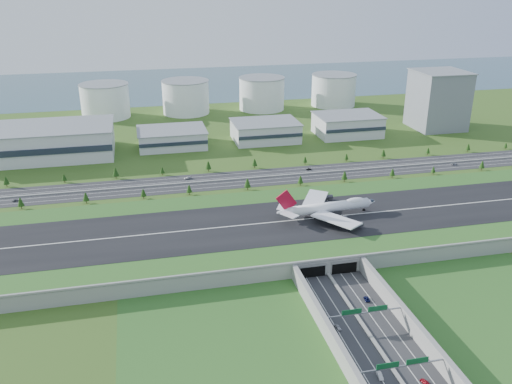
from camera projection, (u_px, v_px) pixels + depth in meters
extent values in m
plane|color=#345D1D|center=(300.00, 232.00, 322.05)|extent=(1200.00, 1200.00, 0.00)
cube|color=gray|center=(300.00, 226.00, 320.55)|extent=(520.00, 100.00, 8.00)
cube|color=#21501B|center=(300.00, 220.00, 319.01)|extent=(520.00, 100.00, 0.16)
cube|color=black|center=(300.00, 220.00, 318.96)|extent=(520.00, 58.00, 0.12)
cube|color=silver|center=(300.00, 220.00, 318.93)|extent=(520.00, 0.90, 0.02)
cube|color=gray|center=(329.00, 259.00, 274.18)|extent=(520.00, 1.20, 1.20)
cube|color=#28282B|center=(378.00, 348.00, 222.63)|extent=(34.00, 120.00, 0.12)
cube|color=gray|center=(378.00, 347.00, 222.49)|extent=(1.60, 120.00, 0.90)
cube|color=gray|center=(328.00, 332.00, 226.47)|extent=(2.40, 100.00, 8.00)
cube|color=gray|center=(408.00, 320.00, 233.90)|extent=(2.40, 100.00, 8.00)
cube|color=black|center=(313.00, 271.00, 273.75)|extent=(13.00, 1.20, 6.00)
cube|color=black|center=(344.00, 267.00, 277.22)|extent=(13.00, 1.20, 6.00)
cylinder|color=gray|center=(322.00, 326.00, 231.01)|extent=(0.70, 0.70, 7.00)
cylinder|color=gray|center=(404.00, 314.00, 238.77)|extent=(0.70, 0.70, 7.00)
cube|color=gray|center=(364.00, 313.00, 233.50)|extent=(38.00, 0.50, 0.50)
cube|color=#0C4C23|center=(352.00, 312.00, 231.66)|extent=(9.00, 0.30, 2.40)
cube|color=#0C4C23|center=(378.00, 308.00, 234.11)|extent=(9.00, 0.30, 2.40)
cylinder|color=gray|center=(354.00, 382.00, 199.39)|extent=(0.70, 0.70, 7.00)
cylinder|color=gray|center=(447.00, 366.00, 207.14)|extent=(0.70, 0.70, 7.00)
cube|color=gray|center=(402.00, 366.00, 201.87)|extent=(38.00, 0.50, 0.50)
cube|color=#0C4C23|center=(388.00, 366.00, 200.03)|extent=(9.00, 0.30, 2.40)
cube|color=#0C4C23|center=(417.00, 361.00, 202.48)|extent=(9.00, 0.30, 2.40)
cube|color=#28282B|center=(263.00, 177.00, 407.88)|extent=(560.00, 36.00, 0.12)
cylinder|color=#3D2819|center=(21.00, 207.00, 353.34)|extent=(0.50, 0.50, 2.77)
cone|color=#12350E|center=(21.00, 202.00, 352.01)|extent=(4.31, 4.31, 5.54)
cylinder|color=#3D2819|center=(86.00, 201.00, 361.68)|extent=(0.50, 0.50, 2.75)
cone|color=#12350E|center=(86.00, 197.00, 360.35)|extent=(4.27, 4.27, 5.50)
cylinder|color=#3D2819|center=(144.00, 197.00, 369.41)|extent=(0.50, 0.50, 2.52)
cone|color=#12350E|center=(143.00, 192.00, 368.19)|extent=(3.93, 3.93, 5.05)
cylinder|color=#3D2819|center=(189.00, 193.00, 375.77)|extent=(0.50, 0.50, 2.60)
cone|color=#12350E|center=(189.00, 189.00, 374.52)|extent=(4.05, 4.05, 5.20)
cylinder|color=#3D2819|center=(247.00, 188.00, 384.11)|extent=(0.50, 0.50, 3.03)
cone|color=#12350E|center=(247.00, 183.00, 382.65)|extent=(4.72, 4.72, 6.06)
cylinder|color=#3D2819|center=(300.00, 184.00, 392.19)|extent=(0.50, 0.50, 2.61)
cone|color=#12350E|center=(300.00, 179.00, 390.93)|extent=(4.06, 4.06, 5.21)
cylinder|color=#3D2819|center=(344.00, 180.00, 399.05)|extent=(0.50, 0.50, 2.87)
cone|color=#12350E|center=(345.00, 175.00, 397.67)|extent=(4.47, 4.47, 5.74)
cylinder|color=#3D2819|center=(392.00, 176.00, 406.91)|extent=(0.50, 0.50, 2.53)
cone|color=#12350E|center=(392.00, 172.00, 405.69)|extent=(3.94, 3.94, 5.06)
cylinder|color=#3D2819|center=(433.00, 173.00, 413.90)|extent=(0.50, 0.50, 2.21)
cone|color=#12350E|center=(433.00, 169.00, 412.84)|extent=(3.43, 3.43, 4.41)
cylinder|color=#3D2819|center=(481.00, 169.00, 422.32)|extent=(0.50, 0.50, 2.68)
cone|color=#12350E|center=(482.00, 164.00, 421.03)|extent=(4.17, 4.17, 5.36)
cylinder|color=#3D2819|center=(7.00, 185.00, 389.61)|extent=(0.50, 0.50, 2.78)
cone|color=#12350E|center=(6.00, 180.00, 388.27)|extent=(4.32, 4.32, 5.56)
cylinder|color=#3D2819|center=(65.00, 181.00, 397.83)|extent=(0.50, 0.50, 2.28)
cone|color=#12350E|center=(64.00, 177.00, 396.73)|extent=(3.55, 3.55, 4.56)
cylinder|color=#3D2819|center=(116.00, 177.00, 405.21)|extent=(0.50, 0.50, 3.00)
cone|color=#12350E|center=(115.00, 172.00, 403.76)|extent=(4.67, 4.67, 6.00)
cylinder|color=#3D2819|center=(162.00, 174.00, 412.38)|extent=(0.50, 0.50, 2.22)
cone|color=#12350E|center=(162.00, 170.00, 411.31)|extent=(3.45, 3.45, 4.43)
cylinder|color=#3D2819|center=(208.00, 170.00, 419.46)|extent=(0.50, 0.50, 2.96)
cone|color=#12350E|center=(208.00, 165.00, 418.03)|extent=(4.61, 4.61, 5.92)
cylinder|color=#3D2819|center=(255.00, 166.00, 427.00)|extent=(0.50, 0.50, 2.71)
cone|color=#12350E|center=(255.00, 162.00, 425.70)|extent=(4.21, 4.21, 5.42)
cylinder|color=#3D2819|center=(305.00, 163.00, 435.58)|extent=(0.50, 0.50, 2.25)
cone|color=#12350E|center=(305.00, 160.00, 434.49)|extent=(3.50, 3.50, 4.50)
cylinder|color=#3D2819|center=(346.00, 160.00, 442.79)|extent=(0.50, 0.50, 2.21)
cone|color=#12350E|center=(346.00, 157.00, 441.72)|extent=(3.44, 3.44, 4.42)
cylinder|color=#3D2819|center=(383.00, 157.00, 449.35)|extent=(0.50, 0.50, 2.67)
cone|color=#12350E|center=(383.00, 153.00, 448.06)|extent=(4.15, 4.15, 5.33)
cylinder|color=#3D2819|center=(428.00, 154.00, 457.74)|extent=(0.50, 0.50, 2.24)
cone|color=#12350E|center=(428.00, 150.00, 456.66)|extent=(3.48, 3.48, 4.47)
cylinder|color=#3D2819|center=(468.00, 151.00, 465.40)|extent=(0.50, 0.50, 2.53)
cone|color=#12350E|center=(468.00, 147.00, 464.18)|extent=(3.94, 3.94, 5.07)
cylinder|color=#3D2819|center=(505.00, 148.00, 473.00)|extent=(0.50, 0.50, 2.02)
cone|color=#12350E|center=(506.00, 145.00, 472.03)|extent=(3.15, 3.15, 4.05)
cube|color=silver|center=(39.00, 142.00, 449.82)|extent=(120.00, 60.00, 25.00)
cube|color=silver|center=(172.00, 138.00, 478.67)|extent=(58.00, 42.00, 15.00)
cube|color=silver|center=(265.00, 131.00, 495.65)|extent=(58.00, 42.00, 17.00)
cube|color=silver|center=(347.00, 125.00, 511.60)|extent=(58.00, 42.00, 19.00)
cube|color=slate|center=(438.00, 100.00, 528.73)|extent=(46.00, 46.00, 55.00)
cylinder|color=white|center=(105.00, 101.00, 571.10)|extent=(50.00, 50.00, 35.00)
cylinder|color=white|center=(186.00, 97.00, 588.45)|extent=(50.00, 50.00, 35.00)
cylinder|color=white|center=(262.00, 94.00, 605.79)|extent=(50.00, 50.00, 35.00)
cylinder|color=white|center=(333.00, 90.00, 623.14)|extent=(50.00, 50.00, 35.00)
cube|color=#325260|center=(199.00, 83.00, 755.79)|extent=(1200.00, 260.00, 0.06)
cylinder|color=white|center=(328.00, 207.00, 322.57)|extent=(51.75, 9.17, 5.88)
cone|color=white|center=(370.00, 202.00, 329.79)|extent=(7.72, 6.34, 5.88)
cone|color=white|center=(285.00, 212.00, 315.22)|extent=(9.55, 6.46, 5.88)
ellipsoid|color=white|center=(355.00, 201.00, 326.35)|extent=(12.81, 5.38, 3.62)
cube|color=white|center=(336.00, 220.00, 308.55)|extent=(25.81, 29.39, 1.45)
cube|color=white|center=(315.00, 199.00, 336.33)|extent=(23.63, 29.96, 1.45)
cylinder|color=#38383D|center=(343.00, 218.00, 315.02)|extent=(4.95, 3.06, 2.76)
cylinder|color=#38383D|center=(359.00, 224.00, 307.44)|extent=(4.95, 3.06, 2.76)
cylinder|color=#38383D|center=(327.00, 204.00, 334.63)|extent=(4.95, 3.06, 2.76)
cylinder|color=#38383D|center=(329.00, 197.00, 345.02)|extent=(4.95, 3.06, 2.76)
cube|color=white|center=(290.00, 215.00, 309.88)|extent=(10.20, 11.47, 0.55)
cube|color=white|center=(283.00, 207.00, 320.50)|extent=(9.43, 11.51, 0.55)
cube|color=#A90B27|center=(286.00, 201.00, 312.83)|extent=(13.13, 1.66, 13.78)
cylinder|color=black|center=(364.00, 210.00, 330.60)|extent=(1.75, 0.64, 1.75)
cylinder|color=black|center=(324.00, 217.00, 320.82)|extent=(1.75, 0.64, 1.75)
cylinder|color=black|center=(320.00, 213.00, 326.04)|extent=(1.75, 0.64, 1.75)
cylinder|color=black|center=(315.00, 218.00, 319.37)|extent=(1.75, 0.64, 1.75)
cylinder|color=black|center=(312.00, 214.00, 324.60)|extent=(1.75, 0.64, 1.75)
imported|color=#B0B0B5|center=(338.00, 327.00, 234.47)|extent=(2.32, 4.51, 1.47)
imported|color=silver|center=(380.00, 376.00, 206.24)|extent=(2.02, 4.83, 1.55)
imported|color=#0B113B|center=(367.00, 299.00, 254.83)|extent=(2.78, 5.01, 1.33)
imported|color=maroon|center=(425.00, 382.00, 203.02)|extent=(2.85, 4.99, 1.36)
imported|color=#58585D|center=(15.00, 200.00, 365.01)|extent=(4.42, 3.12, 1.40)
imported|color=black|center=(309.00, 169.00, 422.94)|extent=(4.17, 1.98, 1.32)
imported|color=silver|center=(454.00, 164.00, 434.41)|extent=(5.47, 3.14, 1.43)
imported|color=silver|center=(187.00, 178.00, 404.35)|extent=(6.32, 3.98, 1.71)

